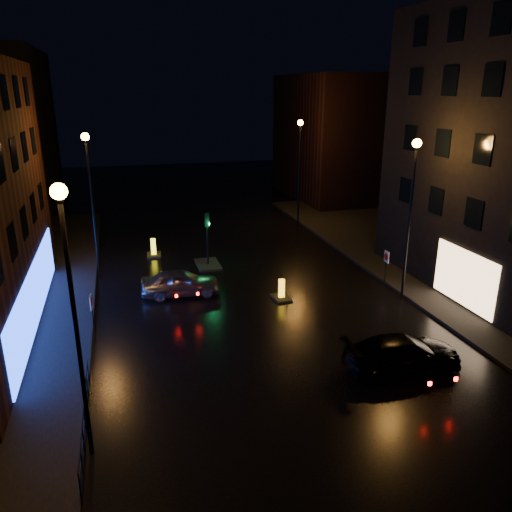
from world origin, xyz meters
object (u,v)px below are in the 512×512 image
at_px(dark_sedan, 403,353).
at_px(road_sign_left, 91,306).
at_px(bollard_near, 281,294).
at_px(bollard_far, 154,252).
at_px(silver_hatchback, 181,283).
at_px(road_sign_right, 386,260).
at_px(traffic_signal, 208,258).

relative_size(dark_sedan, road_sign_left, 2.36).
distance_m(bollard_near, bollard_far, 10.93).
xyz_separation_m(silver_hatchback, dark_sedan, (7.48, -9.96, -0.02)).
xyz_separation_m(bollard_far, road_sign_right, (12.25, -8.87, 1.26)).
relative_size(silver_hatchback, bollard_far, 2.91).
xyz_separation_m(dark_sedan, road_sign_right, (3.90, 8.27, 0.82)).
height_order(traffic_signal, silver_hatchback, traffic_signal).
xyz_separation_m(dark_sedan, road_sign_left, (-11.89, 6.20, 0.82)).
bearing_deg(silver_hatchback, bollard_near, -106.72).
bearing_deg(road_sign_left, dark_sedan, -21.69).
height_order(dark_sedan, road_sign_left, road_sign_left).
distance_m(traffic_signal, silver_hatchback, 4.87).
bearing_deg(traffic_signal, bollard_near, -66.02).
distance_m(silver_hatchback, road_sign_left, 5.86).
bearing_deg(road_sign_right, bollard_near, 3.07).
bearing_deg(road_sign_right, bollard_far, -35.50).
bearing_deg(dark_sedan, bollard_far, 27.22).
distance_m(dark_sedan, road_sign_left, 13.44).
xyz_separation_m(dark_sedan, bollard_far, (-8.35, 17.14, -0.43)).
height_order(bollard_far, road_sign_left, road_sign_left).
xyz_separation_m(road_sign_left, road_sign_right, (15.79, 2.07, 0.00)).
height_order(bollard_far, road_sign_right, road_sign_right).
height_order(silver_hatchback, bollard_near, silver_hatchback).
bearing_deg(dark_sedan, silver_hatchback, 38.13).
relative_size(silver_hatchback, road_sign_right, 2.06).
bearing_deg(bollard_near, road_sign_left, -172.98).
bearing_deg(road_sign_left, road_sign_right, 13.30).
relative_size(bollard_near, bollard_far, 0.91).
bearing_deg(bollard_far, traffic_signal, -37.64).
bearing_deg(road_sign_right, silver_hatchback, -8.08).
bearing_deg(bollard_far, dark_sedan, -59.36).
height_order(traffic_signal, road_sign_left, traffic_signal).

